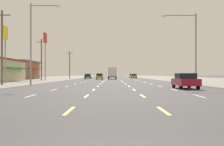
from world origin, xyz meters
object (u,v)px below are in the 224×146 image
at_px(hatchback_inner_left_near, 101,76).
at_px(sedan_far_right_far, 135,76).
at_px(sedan_far_right_nearest, 186,81).
at_px(streetlight_left_row_0, 35,38).
at_px(box_truck_center_turn_mid, 113,73).
at_px(pole_sign_left_row_2, 46,43).
at_px(sedan_far_right_farther, 133,76).
at_px(pole_sign_left_row_1, 6,41).
at_px(streetlight_right_row_0, 193,43).
at_px(sedan_far_left_midfar, 89,76).

relative_size(hatchback_inner_left_near, sedan_far_right_far, 0.87).
height_order(sedan_far_right_nearest, streetlight_left_row_0, streetlight_left_row_0).
distance_m(box_truck_center_turn_mid, pole_sign_left_row_2, 24.52).
bearing_deg(sedan_far_right_far, sedan_far_right_farther, 90.19).
height_order(pole_sign_left_row_1, pole_sign_left_row_2, pole_sign_left_row_2).
relative_size(sedan_far_right_nearest, streetlight_right_row_0, 0.51).
bearing_deg(box_truck_center_turn_mid, sedan_far_right_farther, 74.74).
bearing_deg(pole_sign_left_row_2, sedan_far_right_far, 57.29).
xyz_separation_m(sedan_far_left_midfar, streetlight_right_row_0, (16.88, -50.55, 4.44)).
height_order(sedan_far_right_nearest, sedan_far_left_midfar, same).
xyz_separation_m(sedan_far_right_nearest, sedan_far_right_farther, (0.40, 82.89, 0.00)).
xyz_separation_m(hatchback_inner_left_near, sedan_far_left_midfar, (-3.82, 9.78, -0.03)).
xyz_separation_m(box_truck_center_turn_mid, streetlight_right_row_0, (9.75, -47.89, 3.36)).
bearing_deg(streetlight_left_row_0, hatchback_inner_left_near, 81.05).
distance_m(box_truck_center_turn_mid, sedan_far_left_midfar, 7.69).
relative_size(sedan_far_right_farther, streetlight_right_row_0, 0.51).
relative_size(pole_sign_left_row_1, streetlight_right_row_0, 1.00).
bearing_deg(streetlight_right_row_0, sedan_far_right_farther, 91.92).
relative_size(sedan_far_right_far, streetlight_left_row_0, 0.45).
bearing_deg(sedan_far_left_midfar, sedan_far_right_nearest, -76.66).
bearing_deg(streetlight_right_row_0, pole_sign_left_row_2, 129.89).
xyz_separation_m(sedan_far_right_nearest, pole_sign_left_row_2, (-21.75, 37.90, 7.42)).
distance_m(box_truck_center_turn_mid, sedan_far_right_farther, 27.57).
bearing_deg(sedan_far_right_nearest, streetlight_right_row_0, 71.01).
distance_m(sedan_far_left_midfar, streetlight_left_row_0, 50.87).
distance_m(hatchback_inner_left_near, pole_sign_left_row_2, 17.79).
bearing_deg(sedan_far_left_midfar, box_truck_center_turn_mid, -20.45).
distance_m(pole_sign_left_row_2, streetlight_right_row_0, 38.54).
height_order(pole_sign_left_row_1, streetlight_left_row_0, streetlight_left_row_0).
height_order(hatchback_inner_left_near, pole_sign_left_row_2, pole_sign_left_row_2).
distance_m(sedan_far_right_far, sedan_far_right_farther, 10.46).
bearing_deg(hatchback_inner_left_near, streetlight_right_row_0, -72.25).
xyz_separation_m(box_truck_center_turn_mid, pole_sign_left_row_2, (-14.90, -18.41, 6.34)).
distance_m(hatchback_inner_left_near, sedan_far_right_far, 25.54).
height_order(hatchback_inner_left_near, sedan_far_right_far, hatchback_inner_left_near).
height_order(sedan_far_right_nearest, streetlight_right_row_0, streetlight_right_row_0).
distance_m(hatchback_inner_left_near, sedan_far_right_farther, 35.31).
bearing_deg(pole_sign_left_row_1, hatchback_inner_left_near, 66.86).
bearing_deg(hatchback_inner_left_near, box_truck_center_turn_mid, 65.07).
xyz_separation_m(sedan_far_left_midfar, sedan_far_right_far, (14.42, 13.46, 0.00)).
relative_size(streetlight_left_row_0, streetlight_right_row_0, 1.14).
bearing_deg(sedan_far_left_midfar, pole_sign_left_row_2, -110.23).
distance_m(streetlight_left_row_0, streetlight_right_row_0, 19.48).
bearing_deg(sedan_far_right_farther, pole_sign_left_row_2, -116.21).
distance_m(sedan_far_left_midfar, pole_sign_left_row_2, 23.65).
xyz_separation_m(hatchback_inner_left_near, streetlight_right_row_0, (13.05, -40.77, 4.41)).
bearing_deg(box_truck_center_turn_mid, sedan_far_right_nearest, -83.06).
relative_size(box_truck_center_turn_mid, pole_sign_left_row_1, 0.82).
relative_size(sedan_far_left_midfar, pole_sign_left_row_2, 0.43).
bearing_deg(sedan_far_right_far, pole_sign_left_row_1, -113.73).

